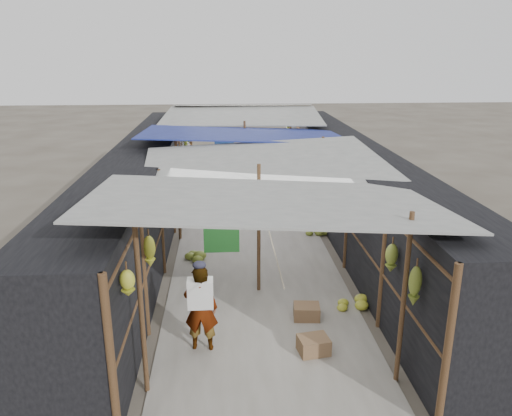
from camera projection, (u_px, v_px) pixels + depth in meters
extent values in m
plane|color=#6B6356|center=(274.00, 385.00, 7.19)|extent=(80.00, 80.00, 0.00)
cube|color=#9E998E|center=(249.00, 230.00, 13.37)|extent=(3.60, 16.00, 0.02)
cube|color=black|center=(145.00, 191.00, 12.86)|extent=(1.40, 15.00, 2.30)
cube|color=black|center=(351.00, 188.00, 13.20)|extent=(1.40, 15.00, 2.30)
cube|color=#8B6546|center=(314.00, 345.00, 7.92)|extent=(0.53, 0.45, 0.28)
cube|color=#8B6546|center=(307.00, 312.00, 8.93)|extent=(0.49, 0.41, 0.28)
cube|color=#8B6546|center=(242.00, 180.00, 18.03)|extent=(0.50, 0.42, 0.29)
cylinder|color=black|center=(281.00, 213.00, 14.54)|extent=(0.65, 0.65, 0.19)
imported|color=white|center=(201.00, 308.00, 7.86)|extent=(0.57, 0.40, 1.47)
imported|color=navy|center=(243.00, 189.00, 14.79)|extent=(0.72, 0.58, 1.41)
imported|color=#4F4A45|center=(281.00, 194.00, 15.03)|extent=(0.62, 0.73, 0.98)
cylinder|color=brown|center=(141.00, 309.00, 6.69)|extent=(0.07, 0.07, 2.60)
cylinder|color=brown|center=(404.00, 301.00, 6.91)|extent=(0.07, 0.07, 2.60)
cylinder|color=brown|center=(259.00, 230.00, 9.65)|extent=(0.07, 0.07, 2.60)
cylinder|color=brown|center=(178.00, 190.00, 12.39)|extent=(0.07, 0.07, 2.60)
cylinder|color=brown|center=(321.00, 188.00, 12.62)|extent=(0.07, 0.07, 2.60)
cylinder|color=brown|center=(245.00, 163.00, 15.36)|extent=(0.07, 0.07, 2.60)
cylinder|color=brown|center=(192.00, 146.00, 18.10)|extent=(0.07, 0.07, 2.60)
cylinder|color=brown|center=(290.00, 145.00, 18.33)|extent=(0.07, 0.07, 2.60)
cube|color=#969691|center=(269.00, 200.00, 7.39)|extent=(5.21, 3.19, 0.52)
cube|color=#969691|center=(264.00, 163.00, 10.49)|extent=(5.23, 3.73, 0.50)
cube|color=navy|center=(243.00, 134.00, 13.58)|extent=(5.40, 3.60, 0.41)
cube|color=#969691|center=(242.00, 115.00, 16.70)|extent=(5.37, 3.66, 0.27)
cube|color=#969691|center=(242.00, 105.00, 18.96)|extent=(5.00, 1.99, 0.24)
cylinder|color=brown|center=(170.00, 157.00, 12.63)|extent=(0.06, 15.00, 0.06)
cylinder|color=brown|center=(326.00, 155.00, 12.88)|extent=(0.06, 15.00, 0.06)
cylinder|color=gray|center=(249.00, 156.00, 12.76)|extent=(0.02, 15.00, 0.02)
cube|color=#AC1A1A|center=(297.00, 184.00, 11.25)|extent=(0.50, 0.03, 0.60)
cube|color=#1A3DAB|center=(251.00, 167.00, 12.89)|extent=(0.70, 0.03, 0.60)
cube|color=#211797|center=(266.00, 187.00, 11.06)|extent=(0.55, 0.03, 0.65)
cube|color=navy|center=(224.00, 140.00, 16.72)|extent=(0.65, 0.03, 0.60)
cube|color=#236A28|center=(221.00, 233.00, 8.35)|extent=(0.60, 0.03, 0.70)
cube|color=white|center=(271.00, 151.00, 14.83)|extent=(0.60, 0.03, 0.55)
ellipsoid|color=gold|center=(127.00, 283.00, 6.20)|extent=(0.19, 0.16, 0.36)
ellipsoid|color=gold|center=(149.00, 251.00, 8.05)|extent=(0.20, 0.17, 0.54)
ellipsoid|color=gold|center=(160.00, 207.00, 9.48)|extent=(0.19, 0.16, 0.42)
ellipsoid|color=olive|center=(168.00, 200.00, 10.82)|extent=(0.14, 0.12, 0.52)
ellipsoid|color=olive|center=(173.00, 171.00, 12.10)|extent=(0.16, 0.14, 0.39)
ellipsoid|color=olive|center=(178.00, 168.00, 13.33)|extent=(0.16, 0.13, 0.53)
ellipsoid|color=olive|center=(182.00, 155.00, 14.70)|extent=(0.16, 0.14, 0.55)
ellipsoid|color=olive|center=(186.00, 141.00, 16.33)|extent=(0.16, 0.13, 0.43)
ellipsoid|color=olive|center=(189.00, 138.00, 18.02)|extent=(0.20, 0.17, 0.38)
ellipsoid|color=olive|center=(191.00, 133.00, 19.23)|extent=(0.19, 0.16, 0.53)
ellipsoid|color=olive|center=(415.00, 286.00, 6.70)|extent=(0.18, 0.15, 0.59)
ellipsoid|color=olive|center=(391.00, 258.00, 7.62)|extent=(0.20, 0.17, 0.47)
ellipsoid|color=gold|center=(354.00, 202.00, 9.74)|extent=(0.20, 0.17, 0.40)
ellipsoid|color=olive|center=(339.00, 192.00, 11.02)|extent=(0.17, 0.14, 0.35)
ellipsoid|color=olive|center=(329.00, 186.00, 12.00)|extent=(0.19, 0.16, 0.48)
ellipsoid|color=olive|center=(314.00, 164.00, 13.92)|extent=(0.19, 0.16, 0.46)
ellipsoid|color=gold|center=(309.00, 152.00, 14.84)|extent=(0.20, 0.17, 0.45)
ellipsoid|color=gold|center=(300.00, 147.00, 16.53)|extent=(0.18, 0.15, 0.48)
ellipsoid|color=gold|center=(294.00, 136.00, 17.89)|extent=(0.14, 0.12, 0.38)
ellipsoid|color=olive|center=(288.00, 125.00, 19.35)|extent=(0.20, 0.17, 0.36)
ellipsoid|color=olive|center=(195.00, 255.00, 11.36)|extent=(0.66, 0.56, 0.33)
ellipsoid|color=gold|center=(202.00, 204.00, 15.30)|extent=(0.45, 0.38, 0.22)
ellipsoid|color=gold|center=(227.00, 227.00, 13.13)|extent=(0.67, 0.57, 0.34)
ellipsoid|color=olive|center=(300.00, 208.00, 14.91)|extent=(0.50, 0.43, 0.25)
ellipsoid|color=gold|center=(352.00, 300.00, 9.36)|extent=(0.55, 0.47, 0.27)
ellipsoid|color=olive|center=(315.00, 230.00, 13.03)|extent=(0.59, 0.50, 0.30)
ellipsoid|color=gold|center=(285.00, 187.00, 17.05)|extent=(0.61, 0.52, 0.30)
ellipsoid|color=gold|center=(209.00, 181.00, 17.73)|extent=(0.70, 0.60, 0.35)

